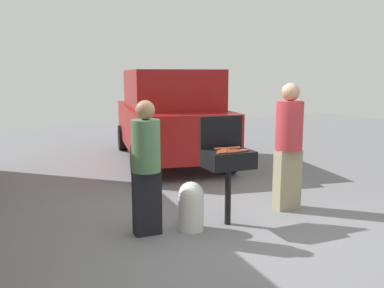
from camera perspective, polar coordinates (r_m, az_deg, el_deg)
The scene contains 21 objects.
ground_plane at distance 5.29m, azimuth 5.99°, elevation -11.80°, with size 24.00×24.00×0.00m, color slate.
bbq_grill at distance 5.27m, azimuth 5.06°, elevation -2.50°, with size 0.60×0.44×0.97m.
grill_lid_open at distance 5.40m, azimuth 4.02°, elevation 1.66°, with size 0.60×0.05×0.42m, color black.
hot_dog_0 at distance 5.33m, azimuth 4.93°, elevation -0.59°, with size 0.03×0.03×0.13m, color #C6593D.
hot_dog_1 at distance 5.17m, azimuth 6.95°, elevation -0.94°, with size 0.03×0.03×0.13m, color #B74C33.
hot_dog_2 at distance 5.34m, azimuth 6.02°, elevation -0.60°, with size 0.03×0.03×0.13m, color #AD4228.
hot_dog_3 at distance 5.31m, azimuth 3.75°, elevation -0.62°, with size 0.03×0.03×0.13m, color #B74C33.
hot_dog_4 at distance 5.08m, azimuth 5.67°, elevation -1.11°, with size 0.03×0.03×0.13m, color #AD4228.
hot_dog_5 at distance 5.13m, azimuth 4.37°, elevation -0.99°, with size 0.03×0.03×0.13m, color #AD4228.
hot_dog_6 at distance 5.23m, azimuth 4.61°, elevation -0.78°, with size 0.03×0.03×0.13m, color #AD4228.
hot_dog_7 at distance 5.22m, azimuth 7.16°, elevation -0.85°, with size 0.03×0.03×0.13m, color #AD4228.
hot_dog_8 at distance 5.40m, azimuth 6.01°, elevation -0.49°, with size 0.03×0.03×0.13m, color #C6593D.
hot_dog_9 at distance 5.18m, azimuth 5.69°, elevation -0.90°, with size 0.03×0.03×0.13m, color #C6593D.
hot_dog_10 at distance 5.28m, azimuth 3.70°, elevation -0.68°, with size 0.03×0.03×0.13m, color #AD4228.
hot_dog_11 at distance 5.16m, azimuth 4.20°, elevation -0.92°, with size 0.03×0.03×0.13m, color #AD4228.
hot_dog_12 at distance 5.28m, azimuth 4.57°, elevation -0.69°, with size 0.03×0.03×0.13m, color #AD4228.
hot_dog_13 at distance 5.03m, azimuth 4.14°, elevation -1.20°, with size 0.03×0.03×0.13m, color #C6593D.
propane_tank at distance 5.19m, azimuth -0.15°, elevation -8.43°, with size 0.32×0.32×0.62m.
person_left at distance 4.94m, azimuth -6.35°, elevation -2.63°, with size 0.34×0.34×1.63m.
person_right at distance 6.00m, azimuth 13.22°, elevation 0.30°, with size 0.38×0.38×1.81m.
parked_minivan at distance 9.23m, azimuth -3.17°, elevation 3.98°, with size 2.55×4.63×2.02m.
Camera 1 is at (-2.40, -4.30, 1.93)m, focal length 38.59 mm.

